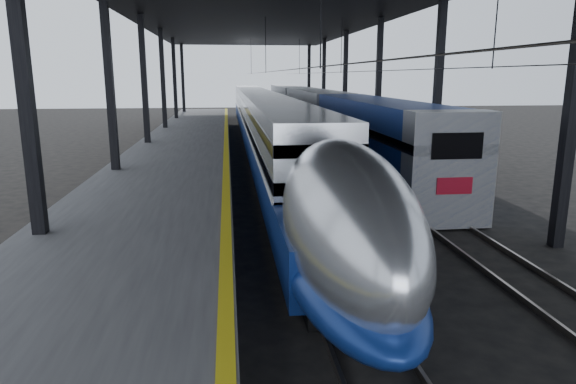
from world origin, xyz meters
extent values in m
plane|color=black|center=(0.00, 0.00, 0.00)|extent=(160.00, 160.00, 0.00)
cube|color=#4C4C4F|center=(-3.50, 20.00, 0.50)|extent=(6.00, 80.00, 1.00)
cube|color=yellow|center=(-0.70, 20.00, 1.00)|extent=(0.30, 80.00, 0.01)
cube|color=slate|center=(1.28, 20.00, 0.08)|extent=(0.08, 80.00, 0.16)
cube|color=slate|center=(2.72, 20.00, 0.08)|extent=(0.08, 80.00, 0.16)
cube|color=slate|center=(6.28, 20.00, 0.08)|extent=(0.08, 80.00, 0.16)
cube|color=slate|center=(7.72, 20.00, 0.08)|extent=(0.08, 80.00, 0.16)
cube|color=black|center=(-5.80, 5.00, 4.50)|extent=(0.35, 0.35, 9.00)
cube|color=black|center=(9.60, 5.00, 4.50)|extent=(0.35, 0.35, 9.00)
cube|color=black|center=(-5.80, 15.00, 4.50)|extent=(0.35, 0.35, 9.00)
cube|color=black|center=(9.60, 15.00, 4.50)|extent=(0.35, 0.35, 9.00)
cube|color=black|center=(-5.80, 25.00, 4.50)|extent=(0.35, 0.35, 9.00)
cube|color=black|center=(9.60, 25.00, 4.50)|extent=(0.35, 0.35, 9.00)
cube|color=black|center=(-5.80, 35.00, 4.50)|extent=(0.35, 0.35, 9.00)
cube|color=black|center=(9.60, 35.00, 4.50)|extent=(0.35, 0.35, 9.00)
cube|color=black|center=(-5.80, 45.00, 4.50)|extent=(0.35, 0.35, 9.00)
cube|color=black|center=(9.60, 45.00, 4.50)|extent=(0.35, 0.35, 9.00)
cube|color=black|center=(-5.80, 55.00, 4.50)|extent=(0.35, 0.35, 9.00)
cube|color=black|center=(9.60, 55.00, 4.50)|extent=(0.35, 0.35, 9.00)
cube|color=black|center=(1.90, 20.00, 9.25)|extent=(18.00, 75.00, 0.45)
cylinder|color=slate|center=(2.00, 20.00, 5.50)|extent=(0.03, 74.00, 0.03)
cylinder|color=slate|center=(7.00, 20.00, 5.50)|extent=(0.03, 74.00, 0.03)
cube|color=silver|center=(2.00, 33.17, 2.13)|extent=(2.68, 57.00, 3.70)
cube|color=navy|center=(2.00, 31.67, 0.97)|extent=(2.76, 62.00, 1.43)
cube|color=silver|center=(2.00, 33.17, 1.71)|extent=(2.78, 57.00, 0.09)
cube|color=black|center=(2.00, 33.17, 3.19)|extent=(2.72, 57.00, 0.39)
cube|color=black|center=(2.00, 33.17, 2.13)|extent=(2.72, 57.00, 0.39)
ellipsoid|color=silver|center=(2.00, 1.67, 1.99)|extent=(2.68, 8.40, 3.70)
ellipsoid|color=navy|center=(2.00, 1.67, 0.93)|extent=(2.76, 8.40, 1.57)
ellipsoid|color=black|center=(2.00, -0.93, 2.73)|extent=(1.39, 2.20, 0.83)
cube|color=black|center=(2.00, 1.67, 0.20)|extent=(2.04, 2.60, 0.40)
cube|color=black|center=(2.00, 23.67, 0.20)|extent=(2.04, 2.60, 0.40)
cube|color=navy|center=(7.00, 15.89, 2.09)|extent=(2.92, 18.00, 3.97)
cube|color=#95979D|center=(7.00, 7.49, 2.09)|extent=(2.98, 1.20, 4.02)
cube|color=black|center=(7.00, 6.87, 2.98)|extent=(1.78, 0.06, 0.89)
cube|color=maroon|center=(7.00, 6.87, 1.62)|extent=(1.25, 0.06, 0.57)
cube|color=#95979D|center=(7.00, 34.89, 2.09)|extent=(2.92, 18.00, 3.97)
cube|color=#95979D|center=(7.00, 53.89, 2.09)|extent=(2.92, 18.00, 3.97)
cube|color=black|center=(7.00, 9.89, 0.18)|extent=(2.30, 2.40, 0.36)
cube|color=black|center=(7.00, 31.89, 0.18)|extent=(2.30, 2.40, 0.36)
camera|label=1|loc=(-0.58, -9.32, 5.25)|focal=32.00mm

